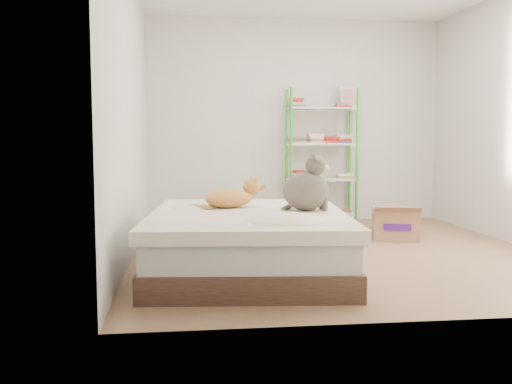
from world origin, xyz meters
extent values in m
cube|color=#9D7047|center=(0.00, 0.00, 0.00)|extent=(3.80, 4.20, 0.01)
cube|color=silver|center=(0.00, 2.10, 1.30)|extent=(3.80, 0.01, 2.60)
cube|color=silver|center=(0.00, -2.10, 1.30)|extent=(3.80, 0.01, 2.60)
cube|color=silver|center=(-1.90, 0.00, 1.30)|extent=(0.01, 4.20, 2.60)
cube|color=brown|center=(-0.92, -0.75, 0.09)|extent=(1.67, 2.01, 0.19)
cube|color=silver|center=(-0.92, -0.75, 0.29)|extent=(1.62, 1.95, 0.21)
cube|color=#F7E8BB|center=(-0.92, -0.75, 0.44)|extent=(1.70, 2.05, 0.09)
cylinder|color=green|center=(-0.12, 1.72, 0.85)|extent=(0.04, 0.04, 1.70)
cylinder|color=green|center=(-0.12, 2.04, 0.85)|extent=(0.04, 0.04, 1.70)
cylinder|color=green|center=(0.72, 1.72, 0.85)|extent=(0.04, 0.04, 1.70)
cylinder|color=green|center=(0.72, 2.04, 0.85)|extent=(0.04, 0.04, 1.70)
cube|color=silver|center=(0.30, 1.88, 0.10)|extent=(0.86, 0.34, 0.02)
cube|color=silver|center=(0.30, 1.88, 0.55)|extent=(0.86, 0.34, 0.02)
cube|color=silver|center=(0.30, 1.88, 1.00)|extent=(0.86, 0.34, 0.02)
cube|color=silver|center=(0.30, 1.88, 1.45)|extent=(0.86, 0.34, 0.02)
cube|color=red|center=(0.00, 1.88, 0.16)|extent=(0.20, 0.16, 0.09)
cube|color=red|center=(0.30, 1.88, 0.16)|extent=(0.20, 0.16, 0.09)
cube|color=red|center=(0.60, 1.88, 0.16)|extent=(0.20, 0.16, 0.09)
cube|color=red|center=(0.00, 1.88, 0.61)|extent=(0.20, 0.16, 0.09)
cube|color=red|center=(0.60, 1.88, 0.61)|extent=(0.20, 0.16, 0.09)
cube|color=red|center=(0.00, 1.88, 1.06)|extent=(0.20, 0.16, 0.09)
cube|color=red|center=(0.20, 1.88, 1.06)|extent=(0.20, 0.16, 0.09)
cube|color=red|center=(0.40, 1.88, 1.06)|extent=(0.20, 0.16, 0.09)
cube|color=red|center=(0.60, 1.88, 1.06)|extent=(0.20, 0.16, 0.09)
cube|color=red|center=(0.00, 1.88, 1.51)|extent=(0.20, 0.16, 0.09)
cube|color=red|center=(0.60, 1.88, 1.51)|extent=(0.20, 0.16, 0.09)
cube|color=silver|center=(0.67, 1.93, 1.60)|extent=(0.22, 0.10, 0.27)
cube|color=red|center=(0.67, 1.92, 1.60)|extent=(0.17, 0.07, 0.21)
cube|color=#956B4D|center=(0.80, 0.56, 0.16)|extent=(0.55, 0.49, 0.33)
cube|color=#471784|center=(0.85, 0.37, 0.16)|extent=(0.27, 0.08, 0.07)
cube|color=#956B4D|center=(0.80, 0.38, 0.33)|extent=(0.49, 0.26, 0.10)
cube|color=silver|center=(-0.81, 1.79, 0.19)|extent=(0.35, 0.31, 0.37)
cube|color=silver|center=(-0.81, 1.79, 0.39)|extent=(0.38, 0.34, 0.03)
camera|label=1|loc=(-1.41, -5.23, 1.08)|focal=40.00mm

